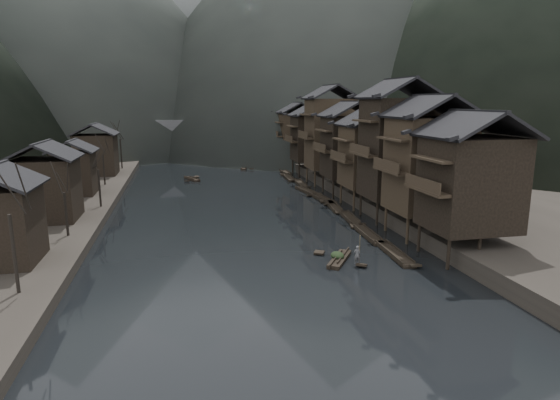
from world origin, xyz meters
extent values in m
plane|color=black|center=(0.00, 0.00, 0.00)|extent=(300.00, 300.00, 0.00)
cube|color=#2D2823|center=(35.00, 40.00, 0.90)|extent=(40.00, 200.00, 1.80)
cube|color=#2D2823|center=(-35.00, 40.00, 0.60)|extent=(40.00, 200.00, 1.20)
cylinder|color=black|center=(14.20, -10.40, 1.30)|extent=(0.30, 0.30, 2.90)
cylinder|color=black|center=(14.20, -5.60, 1.30)|extent=(0.30, 0.30, 2.90)
cylinder|color=black|center=(16.95, -10.40, 1.30)|extent=(0.30, 0.30, 2.90)
cylinder|color=black|center=(16.95, -5.60, 1.30)|extent=(0.30, 0.30, 2.90)
cube|color=black|center=(17.30, -8.00, 6.51)|extent=(7.00, 6.00, 7.83)
cube|color=#31281B|center=(13.30, -8.00, 6.12)|extent=(1.20, 5.70, 0.25)
cylinder|color=#31281B|center=(14.20, -3.40, 1.30)|extent=(0.30, 0.30, 2.90)
cylinder|color=#31281B|center=(14.20, 1.40, 1.30)|extent=(0.30, 0.30, 2.90)
cylinder|color=#31281B|center=(16.95, -3.40, 1.30)|extent=(0.30, 0.30, 2.90)
cylinder|color=#31281B|center=(16.95, 1.40, 1.30)|extent=(0.30, 0.30, 2.90)
cube|color=#31281B|center=(17.30, -1.00, 7.20)|extent=(7.00, 6.00, 9.20)
cube|color=#31281B|center=(13.30, -1.00, 6.74)|extent=(1.20, 5.70, 0.25)
cylinder|color=black|center=(14.20, 3.60, 1.30)|extent=(0.30, 0.30, 2.90)
cylinder|color=black|center=(14.20, 8.40, 1.30)|extent=(0.30, 0.30, 2.90)
cylinder|color=black|center=(16.95, 3.60, 1.30)|extent=(0.30, 0.30, 2.90)
cylinder|color=black|center=(16.95, 8.40, 1.30)|extent=(0.30, 0.30, 2.90)
cube|color=black|center=(17.30, 6.00, 8.12)|extent=(7.00, 6.00, 11.04)
cube|color=#31281B|center=(13.30, 6.00, 7.57)|extent=(1.20, 5.70, 0.25)
cylinder|color=#31281B|center=(14.20, 10.60, 1.30)|extent=(0.30, 0.30, 2.90)
cylinder|color=#31281B|center=(14.20, 15.40, 1.30)|extent=(0.30, 0.30, 2.90)
cylinder|color=#31281B|center=(16.95, 10.60, 1.30)|extent=(0.30, 0.30, 2.90)
cylinder|color=#31281B|center=(16.95, 15.40, 1.30)|extent=(0.30, 0.30, 2.90)
cube|color=#31281B|center=(17.30, 13.00, 6.46)|extent=(7.00, 6.00, 7.71)
cube|color=#31281B|center=(13.30, 13.00, 6.07)|extent=(1.20, 5.70, 0.25)
cylinder|color=black|center=(14.20, 18.60, 1.30)|extent=(0.30, 0.30, 2.90)
cylinder|color=black|center=(14.20, 23.40, 1.30)|extent=(0.30, 0.30, 2.90)
cylinder|color=black|center=(16.95, 18.60, 1.30)|extent=(0.30, 0.30, 2.90)
cylinder|color=black|center=(16.95, 23.40, 1.30)|extent=(0.30, 0.30, 2.90)
cube|color=black|center=(17.30, 21.00, 6.88)|extent=(7.00, 6.00, 8.56)
cube|color=#31281B|center=(13.30, 21.00, 6.45)|extent=(1.20, 5.70, 0.25)
cylinder|color=#31281B|center=(14.20, 27.60, 1.30)|extent=(0.30, 0.30, 2.90)
cylinder|color=#31281B|center=(14.20, 32.40, 1.30)|extent=(0.30, 0.30, 2.90)
cylinder|color=#31281B|center=(16.95, 27.60, 1.30)|extent=(0.30, 0.30, 2.90)
cylinder|color=#31281B|center=(16.95, 32.40, 1.30)|extent=(0.30, 0.30, 2.90)
cube|color=#31281B|center=(17.30, 30.00, 8.14)|extent=(7.00, 6.00, 11.07)
cube|color=#31281B|center=(13.30, 30.00, 7.58)|extent=(1.20, 5.70, 0.25)
cylinder|color=black|center=(14.20, 37.60, 1.30)|extent=(0.30, 0.30, 2.90)
cylinder|color=black|center=(14.20, 42.40, 1.30)|extent=(0.30, 0.30, 2.90)
cylinder|color=black|center=(16.95, 37.60, 1.30)|extent=(0.30, 0.30, 2.90)
cylinder|color=black|center=(16.95, 42.40, 1.30)|extent=(0.30, 0.30, 2.90)
cube|color=black|center=(17.30, 40.00, 6.63)|extent=(7.00, 6.00, 8.07)
cube|color=#31281B|center=(13.30, 40.00, 6.23)|extent=(1.20, 5.70, 0.25)
cylinder|color=#31281B|center=(14.20, 49.60, 1.30)|extent=(0.30, 0.30, 2.90)
cylinder|color=#31281B|center=(14.20, 54.40, 1.30)|extent=(0.30, 0.30, 2.90)
cylinder|color=#31281B|center=(16.95, 49.60, 1.30)|extent=(0.30, 0.30, 2.90)
cylinder|color=#31281B|center=(16.95, 54.40, 1.30)|extent=(0.30, 0.30, 2.90)
cube|color=#31281B|center=(17.30, 52.00, 6.75)|extent=(7.00, 6.00, 8.31)
cube|color=#31281B|center=(13.30, 52.00, 6.34)|extent=(1.20, 5.70, 0.25)
cube|color=black|center=(-20.50, 10.00, 4.45)|extent=(6.00, 6.00, 6.50)
cube|color=black|center=(-20.50, 24.00, 4.10)|extent=(5.00, 5.00, 5.80)
cube|color=black|center=(-20.50, 42.00, 4.60)|extent=(6.50, 6.50, 6.80)
cylinder|color=black|center=(-17.00, -10.63, 3.86)|extent=(0.24, 0.24, 5.33)
cylinder|color=black|center=(-17.00, 3.02, 3.27)|extent=(0.24, 0.24, 4.13)
cylinder|color=black|center=(-17.00, 15.49, 3.44)|extent=(0.24, 0.24, 4.48)
cylinder|color=black|center=(-17.00, 31.12, 3.53)|extent=(0.24, 0.24, 4.65)
cylinder|color=black|center=(-17.00, 48.74, 3.95)|extent=(0.24, 0.24, 5.51)
cube|color=black|center=(11.55, -6.10, 0.15)|extent=(1.54, 7.17, 0.30)
cube|color=black|center=(11.55, -6.10, 0.33)|extent=(1.58, 7.03, 0.10)
cube|color=black|center=(11.34, -2.70, 0.29)|extent=(0.99, 0.93, 0.35)
cube|color=black|center=(11.76, -9.51, 0.29)|extent=(0.99, 0.93, 0.35)
cube|color=black|center=(11.62, -0.21, 0.15)|extent=(1.45, 6.78, 0.30)
cube|color=black|center=(11.62, -0.21, 0.33)|extent=(1.50, 6.65, 0.10)
cube|color=black|center=(11.45, 3.02, 0.29)|extent=(0.98, 0.88, 0.34)
cube|color=black|center=(11.79, -3.43, 0.29)|extent=(0.98, 0.88, 0.34)
cube|color=black|center=(12.20, 6.66, 0.15)|extent=(1.68, 5.97, 0.30)
cube|color=black|center=(12.20, 6.66, 0.33)|extent=(1.72, 5.86, 0.10)
cube|color=black|center=(11.92, 9.48, 0.29)|extent=(1.00, 0.82, 0.32)
cube|color=black|center=(12.48, 3.85, 0.29)|extent=(1.00, 0.82, 0.32)
cube|color=black|center=(12.32, 12.79, 0.15)|extent=(1.82, 6.59, 0.30)
cube|color=black|center=(12.32, 12.79, 0.33)|extent=(1.86, 6.47, 0.10)
cube|color=black|center=(11.97, 15.90, 0.29)|extent=(1.02, 0.90, 0.34)
cube|color=black|center=(12.66, 9.69, 0.29)|extent=(1.02, 0.90, 0.34)
cube|color=black|center=(12.37, 17.28, 0.15)|extent=(1.85, 6.74, 0.30)
cube|color=black|center=(12.37, 17.28, 0.33)|extent=(1.89, 6.62, 0.10)
cube|color=black|center=(12.73, 20.46, 0.29)|extent=(1.02, 0.92, 0.34)
cube|color=black|center=(12.00, 14.10, 0.29)|extent=(1.02, 0.92, 0.34)
cube|color=black|center=(11.70, 23.45, 0.15)|extent=(1.94, 6.94, 0.30)
cube|color=black|center=(11.70, 23.45, 0.33)|extent=(1.97, 6.81, 0.10)
cube|color=black|center=(12.10, 26.72, 0.29)|extent=(1.03, 0.95, 0.35)
cube|color=black|center=(11.29, 20.18, 0.29)|extent=(1.03, 0.95, 0.35)
cube|color=black|center=(12.46, 30.12, 0.15)|extent=(1.69, 7.44, 0.30)
cube|color=black|center=(12.46, 30.12, 0.33)|extent=(1.74, 7.29, 0.10)
cube|color=black|center=(12.18, 33.65, 0.29)|extent=(1.00, 0.98, 0.36)
cube|color=black|center=(12.75, 26.59, 0.29)|extent=(1.00, 0.98, 0.36)
cube|color=black|center=(11.92, 36.24, 0.15)|extent=(1.59, 6.91, 0.30)
cube|color=black|center=(11.92, 36.24, 0.33)|extent=(1.64, 6.78, 0.10)
cube|color=black|center=(11.68, 39.52, 0.29)|extent=(0.99, 0.91, 0.35)
cube|color=black|center=(12.16, 32.96, 0.29)|extent=(0.99, 0.91, 0.35)
cube|color=black|center=(12.70, 42.78, 0.15)|extent=(1.26, 6.15, 0.30)
cube|color=black|center=(12.70, 42.78, 0.33)|extent=(1.31, 6.03, 0.10)
cube|color=black|center=(12.78, 45.72, 0.29)|extent=(0.95, 0.78, 0.33)
cube|color=black|center=(12.63, 39.85, 0.29)|extent=(0.95, 0.78, 0.33)
cube|color=black|center=(12.25, 49.04, 0.15)|extent=(1.50, 6.15, 0.30)
cube|color=black|center=(12.25, 49.04, 0.33)|extent=(1.55, 6.03, 0.10)
cube|color=black|center=(12.06, 51.96, 0.29)|extent=(0.98, 0.81, 0.33)
cube|color=black|center=(12.44, 46.13, 0.29)|extent=(0.98, 0.81, 0.33)
cube|color=black|center=(12.51, 54.87, 0.15)|extent=(1.72, 6.77, 0.30)
cube|color=black|center=(12.51, 54.87, 0.33)|extent=(1.76, 6.64, 0.10)
cube|color=black|center=(12.21, 58.07, 0.29)|extent=(1.01, 0.91, 0.34)
cube|color=black|center=(12.81, 51.67, 0.29)|extent=(1.01, 0.91, 0.34)
cube|color=black|center=(12.60, 59.27, 0.15)|extent=(1.24, 7.04, 0.30)
cube|color=black|center=(12.60, 59.27, 0.33)|extent=(1.30, 6.90, 0.10)
cube|color=black|center=(12.67, 62.64, 0.29)|extent=(0.95, 0.88, 0.35)
cube|color=black|center=(12.53, 55.90, 0.29)|extent=(0.95, 0.88, 0.35)
cube|color=black|center=(-4.69, 38.30, 0.15)|extent=(2.72, 4.72, 0.30)
cube|color=black|center=(-4.69, 38.30, 0.33)|extent=(2.73, 4.65, 0.10)
cube|color=black|center=(-3.83, 40.38, 0.29)|extent=(1.01, 0.87, 0.29)
cube|color=black|center=(-5.56, 36.22, 0.29)|extent=(1.01, 0.87, 0.29)
cube|color=black|center=(6.37, 50.31, 0.15)|extent=(2.74, 5.44, 0.30)
cube|color=black|center=(6.37, 50.31, 0.33)|extent=(2.75, 5.35, 0.10)
cube|color=black|center=(5.51, 52.76, 0.29)|extent=(1.03, 0.92, 0.31)
cube|color=black|center=(7.24, 47.86, 0.29)|extent=(1.03, 0.92, 0.31)
cube|color=black|center=(5.79, 58.38, 0.15)|extent=(4.27, 5.20, 0.30)
cube|color=black|center=(5.79, 58.38, 0.33)|extent=(4.24, 5.14, 0.10)
cube|color=black|center=(7.46, 60.59, 0.29)|extent=(1.11, 1.08, 0.32)
cube|color=black|center=(4.13, 56.17, 0.29)|extent=(1.11, 1.08, 0.32)
cube|color=black|center=(-2.09, 66.57, 0.15)|extent=(1.77, 4.99, 0.30)
cube|color=black|center=(-2.09, 66.57, 0.33)|extent=(1.81, 4.91, 0.10)
cube|color=black|center=(-1.71, 68.89, 0.29)|extent=(0.94, 0.74, 0.30)
cube|color=black|center=(-2.47, 64.25, 0.29)|extent=(0.94, 0.74, 0.30)
cube|color=#4C4C4F|center=(0.00, 72.00, 7.20)|extent=(40.00, 6.00, 1.60)
cube|color=#4C4C4F|center=(0.00, 69.30, 8.50)|extent=(40.00, 0.50, 1.00)
cube|color=#4C4C4F|center=(0.00, 74.70, 8.50)|extent=(40.00, 0.50, 1.00)
cube|color=#4C4C4F|center=(-14.00, 72.00, 3.20)|extent=(3.20, 6.00, 6.40)
cube|color=#4C4C4F|center=(-4.50, 72.00, 3.20)|extent=(3.20, 6.00, 6.40)
cube|color=#4C4C4F|center=(4.50, 72.00, 3.20)|extent=(3.20, 6.00, 6.40)
cube|color=#4C4C4F|center=(14.00, 72.00, 3.20)|extent=(3.20, 6.00, 6.40)
cube|color=black|center=(6.34, -6.61, 0.15)|extent=(3.41, 4.50, 0.30)
cube|color=black|center=(6.34, -6.61, 0.33)|extent=(3.40, 4.45, 0.10)
cube|color=black|center=(5.11, -4.71, 0.29)|extent=(1.05, 0.97, 0.29)
cube|color=black|center=(7.57, -8.50, 0.29)|extent=(1.05, 0.97, 0.29)
ellipsoid|color=black|center=(6.21, -6.41, 0.77)|extent=(1.12, 1.47, 0.67)
imported|color=#58585B|center=(7.31, -8.10, 1.21)|extent=(0.57, 0.38, 1.55)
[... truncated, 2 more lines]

